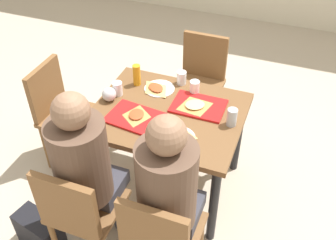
{
  "coord_description": "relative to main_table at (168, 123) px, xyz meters",
  "views": [
    {
      "loc": [
        0.73,
        -1.94,
        2.38
      ],
      "look_at": [
        0.0,
        0.0,
        0.65
      ],
      "focal_mm": 41.97,
      "sensor_mm": 36.0,
      "label": 1
    }
  ],
  "objects": [
    {
      "name": "person_in_red",
      "position": [
        -0.25,
        -0.66,
        0.13
      ],
      "size": [
        0.32,
        0.42,
        1.28
      ],
      "color": "#383842",
      "rests_on": "ground_plane"
    },
    {
      "name": "paper_plate_near_edge",
      "position": [
        0.15,
        -0.23,
        0.11
      ],
      "size": [
        0.22,
        0.22,
        0.01
      ],
      "primitive_type": "cylinder",
      "color": "white",
      "rests_on": "main_table"
    },
    {
      "name": "plastic_cup_a",
      "position": [
        -0.03,
        0.35,
        0.15
      ],
      "size": [
        0.07,
        0.07,
        0.1
      ],
      "primitive_type": "cylinder",
      "color": "white",
      "rests_on": "main_table"
    },
    {
      "name": "pizza_slice_c",
      "position": [
        -0.17,
        0.21,
        0.12
      ],
      "size": [
        0.22,
        0.21,
        0.02
      ],
      "color": "#DBAD60",
      "rests_on": "paper_plate_center"
    },
    {
      "name": "pizza_slice_b",
      "position": [
        0.16,
        0.1,
        0.13
      ],
      "size": [
        0.25,
        0.24,
        0.02
      ],
      "color": "#C68C47",
      "rests_on": "tray_red_far"
    },
    {
      "name": "chair_far_side",
      "position": [
        0.0,
        0.8,
        -0.11
      ],
      "size": [
        0.4,
        0.4,
        0.87
      ],
      "color": "brown",
      "rests_on": "ground_plane"
    },
    {
      "name": "chair_near_right",
      "position": [
        0.25,
        -0.8,
        -0.11
      ],
      "size": [
        0.4,
        0.4,
        0.87
      ],
      "color": "brown",
      "rests_on": "ground_plane"
    },
    {
      "name": "plastic_cup_b",
      "position": [
        0.03,
        -0.35,
        0.15
      ],
      "size": [
        0.07,
        0.07,
        0.1
      ],
      "primitive_type": "cylinder",
      "color": "white",
      "rests_on": "main_table"
    },
    {
      "name": "soda_can",
      "position": [
        0.43,
        0.02,
        0.16
      ],
      "size": [
        0.07,
        0.07,
        0.12
      ],
      "primitive_type": "cylinder",
      "color": "#B7BCC6",
      "rests_on": "main_table"
    },
    {
      "name": "condiment_bottle",
      "position": [
        -0.33,
        0.23,
        0.18
      ],
      "size": [
        0.06,
        0.06,
        0.16
      ],
      "primitive_type": "cylinder",
      "color": "orange",
      "rests_on": "main_table"
    },
    {
      "name": "handbag",
      "position": [
        -0.6,
        -0.81,
        -0.48
      ],
      "size": [
        0.35,
        0.23,
        0.28
      ],
      "primitive_type": "cube",
      "rotation": [
        0.0,
        0.0,
        -0.22
      ],
      "color": "black",
      "rests_on": "ground_plane"
    },
    {
      "name": "pizza_slice_a",
      "position": [
        -0.17,
        -0.13,
        0.13
      ],
      "size": [
        0.17,
        0.2,
        0.02
      ],
      "color": "#C68C47",
      "rests_on": "tray_red_near"
    },
    {
      "name": "tray_red_far",
      "position": [
        0.18,
        0.12,
        0.11
      ],
      "size": [
        0.36,
        0.26,
        0.02
      ],
      "primitive_type": "cube",
      "rotation": [
        0.0,
        0.0,
        0.01
      ],
      "color": "red",
      "rests_on": "main_table"
    },
    {
      "name": "foil_bundle",
      "position": [
        -0.43,
        -0.02,
        0.15
      ],
      "size": [
        0.1,
        0.1,
        0.1
      ],
      "primitive_type": "sphere",
      "color": "silver",
      "rests_on": "main_table"
    },
    {
      "name": "chair_left_end",
      "position": [
        -0.89,
        0.0,
        -0.11
      ],
      "size": [
        0.4,
        0.4,
        0.87
      ],
      "color": "brown",
      "rests_on": "ground_plane"
    },
    {
      "name": "chair_near_left",
      "position": [
        -0.25,
        -0.8,
        -0.11
      ],
      "size": [
        0.4,
        0.4,
        0.87
      ],
      "color": "brown",
      "rests_on": "ground_plane"
    },
    {
      "name": "main_table",
      "position": [
        0.0,
        0.0,
        0.0
      ],
      "size": [
        1.01,
        0.82,
        0.73
      ],
      "color": "brown",
      "rests_on": "ground_plane"
    },
    {
      "name": "paper_plate_center",
      "position": [
        -0.15,
        0.23,
        0.11
      ],
      "size": [
        0.22,
        0.22,
        0.01
      ],
      "primitive_type": "cylinder",
      "color": "white",
      "rests_on": "main_table"
    },
    {
      "name": "pizza_slice_d",
      "position": [
        0.16,
        -0.22,
        0.12
      ],
      "size": [
        0.2,
        0.19,
        0.02
      ],
      "color": "#DBAD60",
      "rests_on": "paper_plate_near_edge"
    },
    {
      "name": "plastic_cup_d",
      "position": [
        0.1,
        0.27,
        0.15
      ],
      "size": [
        0.07,
        0.07,
        0.1
      ],
      "primitive_type": "cylinder",
      "color": "white",
      "rests_on": "main_table"
    },
    {
      "name": "plastic_cup_c",
      "position": [
        -0.4,
        0.06,
        0.15
      ],
      "size": [
        0.07,
        0.07,
        0.1
      ],
      "primitive_type": "cylinder",
      "color": "white",
      "rests_on": "main_table"
    },
    {
      "name": "ground_plane",
      "position": [
        0.0,
        0.0,
        -0.63
      ],
      "size": [
        10.0,
        10.0,
        0.02
      ],
      "primitive_type": "cube",
      "color": "#B7A893"
    },
    {
      "name": "tray_red_near",
      "position": [
        -0.18,
        -0.14,
        0.11
      ],
      "size": [
        0.39,
        0.3,
        0.02
      ],
      "primitive_type": "cube",
      "rotation": [
        0.0,
        0.0,
        -0.11
      ],
      "color": "red",
      "rests_on": "main_table"
    },
    {
      "name": "person_in_brown_jacket",
      "position": [
        0.25,
        -0.66,
        0.13
      ],
      "size": [
        0.32,
        0.42,
        1.28
      ],
      "color": "#383842",
      "rests_on": "ground_plane"
    }
  ]
}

